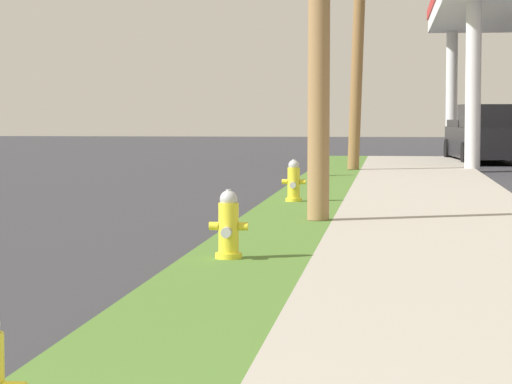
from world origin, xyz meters
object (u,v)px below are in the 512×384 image
object	(u,v)px
utility_pole_background	(359,13)
fire_hydrant_fourth	(320,163)
truck_black_at_forecourt	(485,136)
fire_hydrant_second	(229,228)
fire_hydrant_third	(294,183)

from	to	relation	value
utility_pole_background	fire_hydrant_fourth	bearing A→B (deg)	-104.57
truck_black_at_forecourt	fire_hydrant_second	bearing A→B (deg)	-100.05
fire_hydrant_second	truck_black_at_forecourt	xyz separation A→B (m)	(4.85, 27.37, 0.47)
fire_hydrant_third	utility_pole_background	size ratio (longest dim) A/B	0.09
fire_hydrant_third	utility_pole_background	distance (m)	12.55
fire_hydrant_second	utility_pole_background	size ratio (longest dim) A/B	0.09
fire_hydrant_fourth	utility_pole_background	bearing A→B (deg)	75.43
fire_hydrant_third	truck_black_at_forecourt	size ratio (longest dim) A/B	0.13
fire_hydrant_third	truck_black_at_forecourt	world-z (taller)	truck_black_at_forecourt
fire_hydrant_third	fire_hydrant_second	bearing A→B (deg)	-90.11
fire_hydrant_second	fire_hydrant_third	bearing A→B (deg)	89.89
fire_hydrant_third	fire_hydrant_fourth	world-z (taller)	same
fire_hydrant_fourth	fire_hydrant_second	bearing A→B (deg)	-89.81
fire_hydrant_third	fire_hydrant_fourth	xyz separation A→B (m)	(-0.07, 8.55, 0.00)
fire_hydrant_fourth	fire_hydrant_third	bearing A→B (deg)	-89.53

